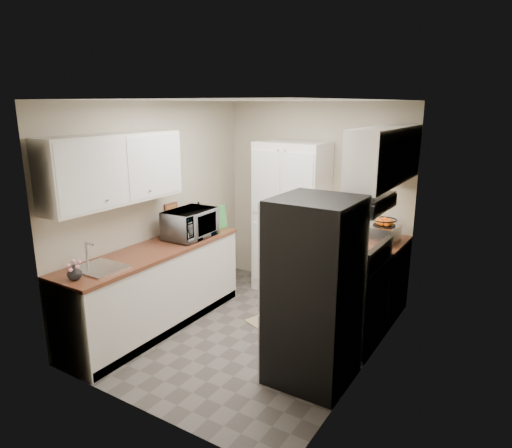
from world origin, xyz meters
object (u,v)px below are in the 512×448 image
at_px(pantry_cabinet, 291,219).
at_px(wine_bottle, 199,216).
at_px(refrigerator, 314,292).
at_px(electric_range, 348,299).
at_px(microwave, 190,224).
at_px(toaster_oven, 385,234).

distance_m(pantry_cabinet, wine_bottle, 1.21).
bearing_deg(refrigerator, pantry_cabinet, 123.46).
height_order(pantry_cabinet, electric_range, pantry_cabinet).
height_order(pantry_cabinet, microwave, pantry_cabinet).
bearing_deg(microwave, toaster_oven, -65.22).
xyz_separation_m(pantry_cabinet, toaster_oven, (1.29, -0.17, 0.02)).
height_order(electric_range, toaster_oven, electric_range).
relative_size(pantry_cabinet, toaster_oven, 5.74).
height_order(electric_range, wine_bottle, wine_bottle).
xyz_separation_m(refrigerator, microwave, (-1.87, 0.55, 0.24)).
relative_size(microwave, toaster_oven, 1.76).
xyz_separation_m(electric_range, toaster_oven, (0.12, 0.76, 0.54)).
distance_m(electric_range, toaster_oven, 0.94).
bearing_deg(toaster_oven, wine_bottle, -160.91).
relative_size(electric_range, wine_bottle, 3.73).
xyz_separation_m(refrigerator, toaster_oven, (0.15, 1.56, 0.17)).
bearing_deg(wine_bottle, refrigerator, -24.92).
relative_size(pantry_cabinet, refrigerator, 1.18).
bearing_deg(pantry_cabinet, refrigerator, -56.54).
bearing_deg(refrigerator, electric_range, 87.52).
height_order(refrigerator, microwave, refrigerator).
distance_m(pantry_cabinet, microwave, 1.39).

